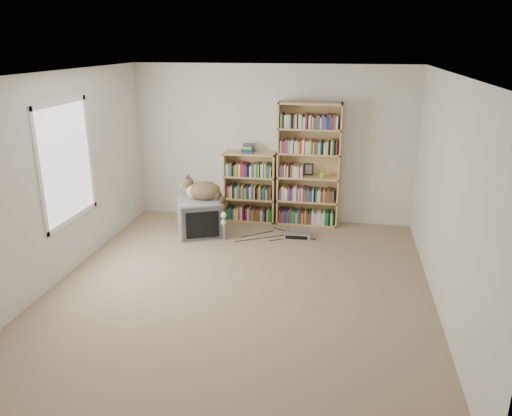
% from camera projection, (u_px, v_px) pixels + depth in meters
% --- Properties ---
extents(floor, '(4.50, 5.00, 0.01)m').
position_uv_depth(floor, '(241.00, 286.00, 6.05)').
color(floor, gray).
rests_on(floor, ground).
extents(wall_back, '(4.50, 0.02, 2.50)m').
position_uv_depth(wall_back, '(272.00, 145.00, 7.98)').
color(wall_back, silver).
rests_on(wall_back, floor).
extents(wall_front, '(4.50, 0.02, 2.50)m').
position_uv_depth(wall_front, '(163.00, 291.00, 3.32)').
color(wall_front, silver).
rests_on(wall_front, floor).
extents(wall_left, '(0.02, 5.00, 2.50)m').
position_uv_depth(wall_left, '(58.00, 178.00, 6.03)').
color(wall_left, silver).
rests_on(wall_left, floor).
extents(wall_right, '(0.02, 5.00, 2.50)m').
position_uv_depth(wall_right, '(448.00, 198.00, 5.27)').
color(wall_right, silver).
rests_on(wall_right, floor).
extents(ceiling, '(4.50, 5.00, 0.02)m').
position_uv_depth(ceiling, '(239.00, 74.00, 5.25)').
color(ceiling, white).
rests_on(ceiling, wall_back).
extents(window, '(0.02, 1.22, 1.52)m').
position_uv_depth(window, '(66.00, 162.00, 6.16)').
color(window, white).
rests_on(window, wall_left).
extents(crt_tv, '(0.83, 0.80, 0.57)m').
position_uv_depth(crt_tv, '(200.00, 217.00, 7.56)').
color(crt_tv, '#9B9B9D').
rests_on(crt_tv, floor).
extents(cat, '(0.76, 0.55, 0.61)m').
position_uv_depth(cat, '(207.00, 194.00, 7.40)').
color(cat, '#3A2A17').
rests_on(cat, crt_tv).
extents(bookcase_tall, '(0.97, 0.30, 1.94)m').
position_uv_depth(bookcase_tall, '(309.00, 168.00, 7.86)').
color(bookcase_tall, tan).
rests_on(bookcase_tall, floor).
extents(bookcase_short, '(0.83, 0.30, 1.14)m').
position_uv_depth(bookcase_short, '(250.00, 190.00, 8.14)').
color(bookcase_short, tan).
rests_on(bookcase_short, floor).
extents(book_stack, '(0.19, 0.24, 0.13)m').
position_uv_depth(book_stack, '(248.00, 148.00, 7.92)').
color(book_stack, '#B61831').
rests_on(book_stack, bookcase_short).
extents(green_mug, '(0.08, 0.08, 0.09)m').
position_uv_depth(green_mug, '(323.00, 174.00, 7.83)').
color(green_mug, '#76CB3A').
rests_on(green_mug, bookcase_tall).
extents(framed_print, '(0.14, 0.05, 0.19)m').
position_uv_depth(framed_print, '(309.00, 169.00, 7.94)').
color(framed_print, black).
rests_on(framed_print, bookcase_tall).
extents(dvd_player, '(0.39, 0.29, 0.09)m').
position_uv_depth(dvd_player, '(298.00, 234.00, 7.55)').
color(dvd_player, '#B2B2B7').
rests_on(dvd_player, floor).
extents(wall_outlet, '(0.01, 0.08, 0.13)m').
position_uv_depth(wall_outlet, '(130.00, 204.00, 8.09)').
color(wall_outlet, silver).
rests_on(wall_outlet, wall_left).
extents(floor_cables, '(1.20, 0.70, 0.01)m').
position_uv_depth(floor_cables, '(290.00, 235.00, 7.63)').
color(floor_cables, black).
rests_on(floor_cables, floor).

